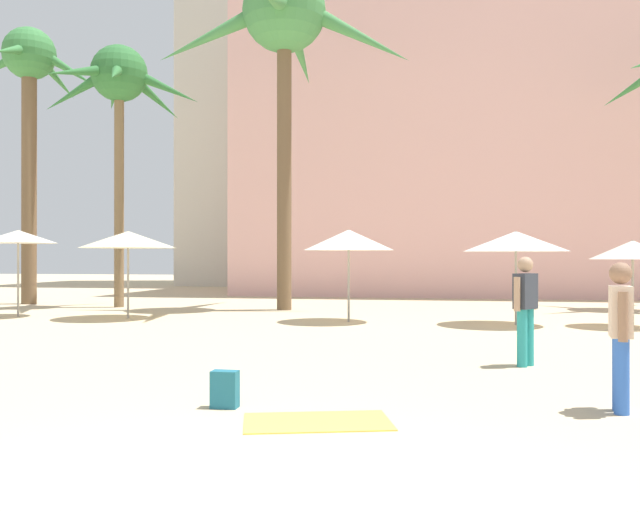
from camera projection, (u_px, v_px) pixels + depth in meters
The scene contains 15 objects.
ground at pixel (241, 507), 4.63m from camera, with size 120.00×120.00×0.00m, color #C6B28C.
hotel_pink at pixel (505, 133), 33.63m from camera, with size 24.79×11.73×15.71m, color beige.
hotel_tower_gray at pixel (341, 40), 44.35m from camera, with size 18.49×11.13×31.83m, color beige.
palm_tree_left at pixel (30, 85), 25.06m from camera, with size 5.32×5.38×10.17m.
palm_tree_center at pixel (119, 86), 23.41m from camera, with size 5.49×5.27×9.01m.
palm_tree_right at pixel (285, 26), 22.16m from camera, with size 8.43×8.70×11.13m.
cafe_umbrella_0 at pixel (633, 250), 16.63m from camera, with size 2.02×2.02×2.12m.
cafe_umbrella_1 at pixel (128, 240), 19.02m from camera, with size 2.68×2.68×2.44m.
cafe_umbrella_2 at pixel (349, 240), 18.01m from camera, with size 2.38×2.38×2.44m.
cafe_umbrella_4 at pixel (516, 241), 17.13m from camera, with size 2.61×2.61×2.36m.
cafe_umbrella_5 at pixel (18, 237), 19.57m from camera, with size 2.16×2.16×2.49m.
beach_towel at pixel (317, 422), 7.01m from camera, with size 1.50×0.87×0.01m, color #F4CC4C.
backpack at pixel (225, 390), 7.69m from camera, with size 0.30×0.24×0.42m.
person_mid_right at pixel (525, 306), 10.64m from camera, with size 0.43×0.54×1.71m.
person_far_left at pixel (621, 330), 7.46m from camera, with size 0.27×0.61×1.65m.
Camera 1 is at (1.35, -4.46, 1.70)m, focal length 38.26 mm.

